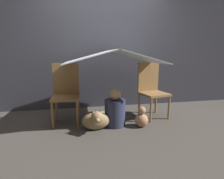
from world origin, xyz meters
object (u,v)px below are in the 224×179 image
chair_right (151,88)px  person_front (115,111)px  chair_left (66,91)px  dog (96,120)px

chair_right → person_front: (-0.75, -0.33, -0.28)m
chair_right → chair_left: bearing=168.6°
chair_left → chair_right: bearing=2.5°
chair_left → chair_right: (1.50, -0.00, 0.00)m
person_front → dog: (-0.31, -0.12, -0.09)m
chair_right → person_front: chair_right is taller
chair_left → dog: chair_left is taller
person_front → chair_left: bearing=156.2°
chair_left → chair_right: size_ratio=1.00×
person_front → dog: person_front is taller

